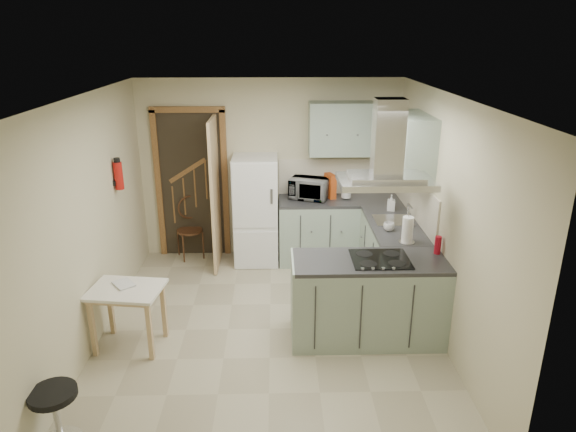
{
  "coord_description": "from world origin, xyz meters",
  "views": [
    {
      "loc": [
        0.08,
        -4.87,
        3.06
      ],
      "look_at": [
        0.21,
        0.45,
        1.15
      ],
      "focal_mm": 32.0,
      "sensor_mm": 36.0,
      "label": 1
    }
  ],
  "objects_px": {
    "drop_leaf_table": "(129,317)",
    "bentwood_chair": "(190,231)",
    "microwave": "(309,189)",
    "peninsula": "(368,299)",
    "fridge": "(256,210)",
    "stool": "(57,417)",
    "extractor_hood": "(385,181)"
  },
  "relations": [
    {
      "from": "peninsula",
      "to": "extractor_hood",
      "type": "relative_size",
      "value": 1.72
    },
    {
      "from": "fridge",
      "to": "microwave",
      "type": "xyz_separation_m",
      "value": [
        0.73,
        0.06,
        0.29
      ]
    },
    {
      "from": "fridge",
      "to": "microwave",
      "type": "distance_m",
      "value": 0.79
    },
    {
      "from": "peninsula",
      "to": "bentwood_chair",
      "type": "xyz_separation_m",
      "value": [
        -2.18,
        2.13,
        -0.05
      ]
    },
    {
      "from": "bentwood_chair",
      "to": "stool",
      "type": "distance_m",
      "value": 3.59
    },
    {
      "from": "fridge",
      "to": "drop_leaf_table",
      "type": "height_order",
      "value": "fridge"
    },
    {
      "from": "extractor_hood",
      "to": "microwave",
      "type": "bearing_deg",
      "value": 106.14
    },
    {
      "from": "bentwood_chair",
      "to": "microwave",
      "type": "height_order",
      "value": "microwave"
    },
    {
      "from": "drop_leaf_table",
      "to": "bentwood_chair",
      "type": "relative_size",
      "value": 0.88
    },
    {
      "from": "extractor_hood",
      "to": "microwave",
      "type": "relative_size",
      "value": 1.76
    },
    {
      "from": "drop_leaf_table",
      "to": "extractor_hood",
      "type": "bearing_deg",
      "value": 10.01
    },
    {
      "from": "fridge",
      "to": "bentwood_chair",
      "type": "xyz_separation_m",
      "value": [
        -0.95,
        0.15,
        -0.35
      ]
    },
    {
      "from": "drop_leaf_table",
      "to": "bentwood_chair",
      "type": "distance_m",
      "value": 2.25
    },
    {
      "from": "peninsula",
      "to": "microwave",
      "type": "height_order",
      "value": "microwave"
    },
    {
      "from": "drop_leaf_table",
      "to": "stool",
      "type": "relative_size",
      "value": 1.44
    },
    {
      "from": "drop_leaf_table",
      "to": "stool",
      "type": "height_order",
      "value": "drop_leaf_table"
    },
    {
      "from": "peninsula",
      "to": "drop_leaf_table",
      "type": "distance_m",
      "value": 2.46
    },
    {
      "from": "stool",
      "to": "microwave",
      "type": "distance_m",
      "value": 4.17
    },
    {
      "from": "peninsula",
      "to": "microwave",
      "type": "distance_m",
      "value": 2.18
    },
    {
      "from": "drop_leaf_table",
      "to": "microwave",
      "type": "relative_size",
      "value": 1.38
    },
    {
      "from": "extractor_hood",
      "to": "drop_leaf_table",
      "type": "height_order",
      "value": "extractor_hood"
    },
    {
      "from": "microwave",
      "to": "fridge",
      "type": "bearing_deg",
      "value": -156.26
    },
    {
      "from": "stool",
      "to": "microwave",
      "type": "height_order",
      "value": "microwave"
    },
    {
      "from": "drop_leaf_table",
      "to": "microwave",
      "type": "xyz_separation_m",
      "value": [
        1.96,
        2.14,
        0.71
      ]
    },
    {
      "from": "peninsula",
      "to": "microwave",
      "type": "xyz_separation_m",
      "value": [
        -0.49,
        2.04,
        0.59
      ]
    },
    {
      "from": "peninsula",
      "to": "bentwood_chair",
      "type": "bearing_deg",
      "value": 135.67
    },
    {
      "from": "peninsula",
      "to": "stool",
      "type": "xyz_separation_m",
      "value": [
        -2.67,
        -1.43,
        -0.21
      ]
    },
    {
      "from": "microwave",
      "to": "extractor_hood",
      "type": "bearing_deg",
      "value": -54.71
    },
    {
      "from": "fridge",
      "to": "bentwood_chair",
      "type": "height_order",
      "value": "fridge"
    },
    {
      "from": "fridge",
      "to": "extractor_hood",
      "type": "height_order",
      "value": "extractor_hood"
    },
    {
      "from": "drop_leaf_table",
      "to": "bentwood_chair",
      "type": "height_order",
      "value": "bentwood_chair"
    },
    {
      "from": "extractor_hood",
      "to": "stool",
      "type": "bearing_deg",
      "value": -152.7
    }
  ]
}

